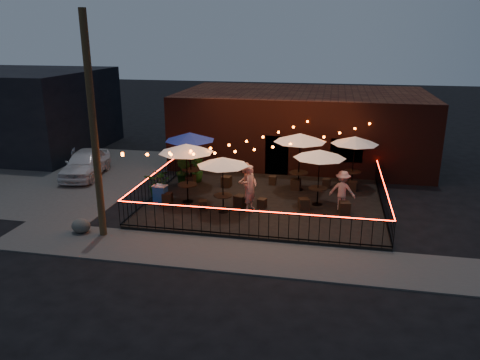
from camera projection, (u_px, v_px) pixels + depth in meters
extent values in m
plane|color=black|center=(258.00, 220.00, 18.85)|extent=(110.00, 110.00, 0.00)
cube|color=black|center=(265.00, 202.00, 20.70)|extent=(10.00, 8.00, 0.15)
cube|color=#423F3D|center=(242.00, 255.00, 15.80)|extent=(18.00, 2.50, 0.05)
cube|color=#423F3D|center=(47.00, 175.00, 24.84)|extent=(11.00, 12.00, 0.02)
cube|color=#34140E|center=(302.00, 126.00, 27.41)|extent=(14.00, 8.00, 4.00)
cube|color=black|center=(277.00, 156.00, 24.24)|extent=(1.20, 0.24, 2.20)
cube|color=black|center=(347.00, 150.00, 23.43)|extent=(1.60, 0.24, 1.20)
cube|color=black|center=(3.00, 110.00, 29.89)|extent=(12.00, 9.00, 5.00)
cylinder|color=#3E2C19|center=(94.00, 130.00, 16.23)|extent=(0.26, 0.26, 8.00)
cube|color=black|center=(249.00, 235.00, 16.91)|extent=(10.00, 0.04, 0.04)
cube|color=black|center=(249.00, 211.00, 16.63)|extent=(10.00, 0.04, 0.04)
cube|color=#FF1907|center=(249.00, 210.00, 16.62)|extent=(10.00, 0.03, 0.02)
cube|color=black|center=(158.00, 191.00, 21.59)|extent=(0.04, 8.00, 0.04)
cube|color=black|center=(157.00, 172.00, 21.31)|extent=(0.04, 8.00, 0.04)
cube|color=#FF1907|center=(157.00, 172.00, 21.30)|extent=(0.03, 8.00, 0.02)
cube|color=black|center=(382.00, 206.00, 19.71)|extent=(0.04, 8.00, 0.04)
cube|color=black|center=(384.00, 186.00, 19.44)|extent=(0.04, 8.00, 0.04)
cube|color=#FF1907|center=(384.00, 185.00, 19.43)|extent=(0.03, 8.00, 0.02)
cylinder|color=black|center=(188.00, 201.00, 20.47)|extent=(0.47, 0.47, 0.03)
cylinder|color=black|center=(188.00, 193.00, 20.35)|extent=(0.06, 0.06, 0.77)
cylinder|color=black|center=(187.00, 185.00, 20.23)|extent=(0.86, 0.86, 0.04)
cylinder|color=black|center=(187.00, 174.00, 20.08)|extent=(0.05, 0.05, 2.57)
cone|color=white|center=(186.00, 148.00, 19.75)|extent=(2.95, 2.95, 0.38)
cylinder|color=black|center=(191.00, 185.00, 22.63)|extent=(0.48, 0.48, 0.03)
cylinder|color=black|center=(191.00, 178.00, 22.51)|extent=(0.06, 0.06, 0.78)
cylinder|color=black|center=(191.00, 170.00, 22.39)|extent=(0.87, 0.87, 0.04)
cylinder|color=black|center=(191.00, 160.00, 22.24)|extent=(0.05, 0.05, 2.60)
cone|color=navy|center=(190.00, 136.00, 21.90)|extent=(2.83, 2.83, 0.38)
cylinder|color=black|center=(223.00, 211.00, 19.32)|extent=(0.42, 0.42, 0.03)
cylinder|color=black|center=(223.00, 204.00, 19.22)|extent=(0.06, 0.06, 0.69)
cylinder|color=black|center=(223.00, 196.00, 19.11)|extent=(0.77, 0.77, 0.04)
cylinder|color=black|center=(223.00, 185.00, 18.98)|extent=(0.04, 0.04, 2.31)
cone|color=white|center=(223.00, 161.00, 18.68)|extent=(2.19, 2.19, 0.34)
cylinder|color=black|center=(298.00, 189.00, 22.11)|extent=(0.49, 0.49, 0.03)
cylinder|color=black|center=(298.00, 181.00, 21.99)|extent=(0.07, 0.07, 0.80)
cylinder|color=black|center=(299.00, 173.00, 21.86)|extent=(0.89, 0.89, 0.04)
cylinder|color=black|center=(299.00, 162.00, 21.71)|extent=(0.05, 0.05, 2.67)
cone|color=white|center=(300.00, 137.00, 21.36)|extent=(2.89, 2.89, 0.39)
cylinder|color=black|center=(317.00, 204.00, 20.14)|extent=(0.44, 0.44, 0.03)
cylinder|color=black|center=(318.00, 196.00, 20.04)|extent=(0.06, 0.06, 0.72)
cylinder|color=black|center=(318.00, 188.00, 19.93)|extent=(0.80, 0.80, 0.04)
cylinder|color=black|center=(318.00, 178.00, 19.79)|extent=(0.04, 0.04, 2.40)
cone|color=white|center=(320.00, 154.00, 19.47)|extent=(2.28, 2.28, 0.35)
cylinder|color=black|center=(351.00, 186.00, 22.47)|extent=(0.45, 0.45, 0.03)
cylinder|color=black|center=(352.00, 179.00, 22.36)|extent=(0.06, 0.06, 0.73)
cylinder|color=black|center=(353.00, 172.00, 22.25)|extent=(0.81, 0.81, 0.04)
cylinder|color=black|center=(353.00, 162.00, 22.11)|extent=(0.04, 0.04, 2.44)
cone|color=white|center=(355.00, 140.00, 21.79)|extent=(2.31, 2.31, 0.36)
cube|color=black|center=(167.00, 198.00, 20.20)|extent=(0.43, 0.43, 0.48)
cube|color=black|center=(203.00, 205.00, 19.49)|extent=(0.43, 0.43, 0.40)
cube|color=black|center=(191.00, 180.00, 22.69)|extent=(0.45, 0.45, 0.47)
cube|color=black|center=(226.00, 182.00, 22.42)|extent=(0.49, 0.49, 0.51)
cube|color=black|center=(240.00, 201.00, 19.77)|extent=(0.57, 0.57, 0.51)
cube|color=black|center=(262.00, 203.00, 19.72)|extent=(0.41, 0.41, 0.40)
cube|color=black|center=(273.00, 180.00, 22.77)|extent=(0.35, 0.35, 0.41)
cube|color=black|center=(296.00, 184.00, 22.01)|extent=(0.48, 0.48, 0.51)
cube|color=black|center=(304.00, 204.00, 19.54)|extent=(0.51, 0.51, 0.48)
cube|color=black|center=(344.00, 208.00, 19.08)|extent=(0.49, 0.49, 0.49)
cube|color=black|center=(326.00, 183.00, 22.35)|extent=(0.39, 0.39, 0.41)
cube|color=black|center=(353.00, 186.00, 21.89)|extent=(0.41, 0.41, 0.43)
imported|color=tan|center=(251.00, 188.00, 19.24)|extent=(0.65, 0.81, 1.95)
imported|color=#E0A991|center=(245.00, 182.00, 20.29)|extent=(0.74, 0.91, 1.74)
imported|color=#D7A68B|center=(342.00, 190.00, 19.35)|extent=(1.18, 0.82, 1.67)
imported|color=#193D0D|center=(160.00, 183.00, 20.67)|extent=(1.29, 1.13, 1.42)
imported|color=#14350E|center=(183.00, 171.00, 22.60)|extent=(0.95, 0.87, 1.38)
imported|color=#1D3F12|center=(196.00, 170.00, 23.11)|extent=(0.72, 0.72, 1.20)
cube|color=#1E50A2|center=(160.00, 194.00, 20.30)|extent=(0.61, 0.47, 0.74)
cube|color=silver|center=(160.00, 186.00, 20.19)|extent=(0.65, 0.51, 0.05)
ellipsoid|color=#41403C|center=(81.00, 226.00, 17.51)|extent=(0.98, 0.91, 0.62)
imported|color=white|center=(85.00, 163.00, 24.39)|extent=(2.33, 4.41, 1.43)
imported|color=#A8A9B0|center=(63.00, 145.00, 28.66)|extent=(3.26, 4.26, 1.35)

